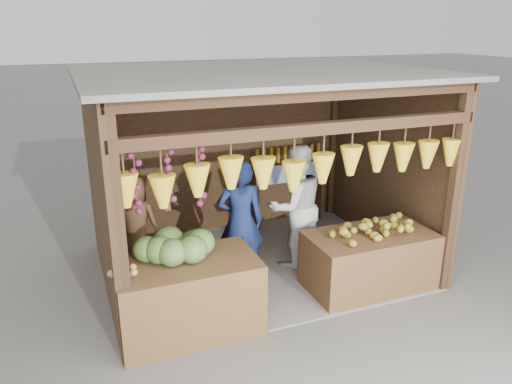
{
  "coord_description": "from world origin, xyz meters",
  "views": [
    {
      "loc": [
        -2.32,
        -5.79,
        3.2
      ],
      "look_at": [
        -0.07,
        -0.1,
        1.13
      ],
      "focal_mm": 35.0,
      "sensor_mm": 36.0,
      "label": 1
    }
  ],
  "objects_px": {
    "counter_right": "(369,260)",
    "vendor_seated": "(136,223)",
    "man_standing": "(240,221)",
    "woman_standing": "(295,207)",
    "counter_left": "(188,297)"
  },
  "relations": [
    {
      "from": "man_standing",
      "to": "woman_standing",
      "type": "xyz_separation_m",
      "value": [
        0.84,
        0.13,
        0.04
      ]
    },
    {
      "from": "counter_right",
      "to": "man_standing",
      "type": "height_order",
      "value": "man_standing"
    },
    {
      "from": "counter_right",
      "to": "woman_standing",
      "type": "relative_size",
      "value": 0.92
    },
    {
      "from": "counter_right",
      "to": "man_standing",
      "type": "bearing_deg",
      "value": 150.95
    },
    {
      "from": "counter_right",
      "to": "woman_standing",
      "type": "bearing_deg",
      "value": 122.73
    },
    {
      "from": "man_standing",
      "to": "vendor_seated",
      "type": "bearing_deg",
      "value": 5.65
    },
    {
      "from": "counter_left",
      "to": "woman_standing",
      "type": "xyz_separation_m",
      "value": [
        1.76,
        1.03,
        0.44
      ]
    },
    {
      "from": "counter_right",
      "to": "man_standing",
      "type": "relative_size",
      "value": 0.97
    },
    {
      "from": "man_standing",
      "to": "vendor_seated",
      "type": "relative_size",
      "value": 1.37
    },
    {
      "from": "man_standing",
      "to": "counter_right",
      "type": "bearing_deg",
      "value": 165.39
    },
    {
      "from": "counter_right",
      "to": "vendor_seated",
      "type": "xyz_separation_m",
      "value": [
        -2.7,
        0.99,
        0.54
      ]
    },
    {
      "from": "woman_standing",
      "to": "vendor_seated",
      "type": "bearing_deg",
      "value": -6.95
    },
    {
      "from": "counter_left",
      "to": "man_standing",
      "type": "distance_m",
      "value": 1.35
    },
    {
      "from": "counter_left",
      "to": "counter_right",
      "type": "xyz_separation_m",
      "value": [
        2.36,
        0.1,
        -0.05
      ]
    },
    {
      "from": "counter_right",
      "to": "man_standing",
      "type": "distance_m",
      "value": 1.69
    }
  ]
}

